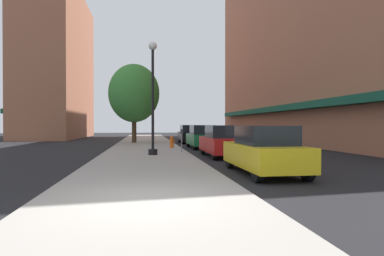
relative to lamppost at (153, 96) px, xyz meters
name	(u,v)px	position (x,y,z in m)	size (l,w,h in m)	color
ground_plane	(198,147)	(3.65, 7.57, -3.20)	(90.00, 90.00, 0.00)	black
sidewalk_slab	(146,146)	(-0.35, 8.57, -3.14)	(4.80, 50.00, 0.12)	gray
building_far_background	(58,66)	(-11.36, 26.57, 5.94)	(6.80, 18.00, 18.33)	#9E6047
lamppost	(153,96)	(0.00, 0.00, 0.00)	(0.48, 0.48, 5.90)	black
fire_hydrant	(172,142)	(1.38, 4.96, -2.68)	(0.33, 0.26, 0.79)	#E05614
parking_meter_near	(182,137)	(1.70, 1.67, -2.25)	(0.14, 0.09, 1.31)	slate
tree_near	(134,93)	(-1.36, 12.04, 1.24)	(4.44, 4.44, 6.89)	#422D1E
car_yellow	(264,151)	(3.65, -6.47, -2.39)	(1.80, 4.30, 1.66)	black
car_red	(223,141)	(3.65, -0.40, -2.39)	(1.80, 4.30, 1.66)	black
car_green	(202,137)	(3.65, 5.94, -2.39)	(1.80, 4.30, 1.66)	black
car_black	(190,134)	(3.65, 12.67, -2.39)	(1.80, 4.30, 1.66)	black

